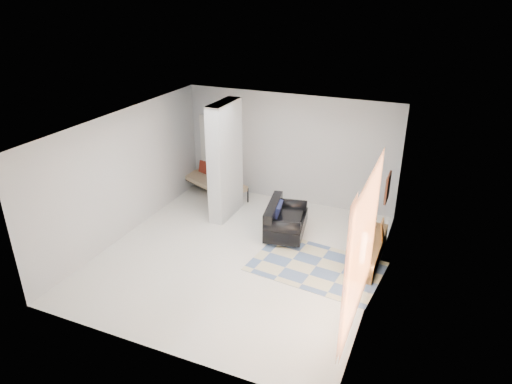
% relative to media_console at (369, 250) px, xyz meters
% --- Properties ---
extents(floor, '(6.00, 6.00, 0.00)m').
position_rel_media_console_xyz_m(floor, '(-2.52, -0.90, -0.20)').
color(floor, silver).
rests_on(floor, ground).
extents(ceiling, '(6.00, 6.00, 0.00)m').
position_rel_media_console_xyz_m(ceiling, '(-2.52, -0.90, 2.60)').
color(ceiling, white).
rests_on(ceiling, wall_back).
extents(wall_back, '(6.00, 0.00, 6.00)m').
position_rel_media_console_xyz_m(wall_back, '(-2.52, 2.10, 1.20)').
color(wall_back, '#B3B5B8').
rests_on(wall_back, ground).
extents(wall_front, '(6.00, 0.00, 6.00)m').
position_rel_media_console_xyz_m(wall_front, '(-2.52, -3.90, 1.20)').
color(wall_front, '#B3B5B8').
rests_on(wall_front, ground).
extents(wall_left, '(0.00, 6.00, 6.00)m').
position_rel_media_console_xyz_m(wall_left, '(-5.27, -0.90, 1.20)').
color(wall_left, '#B3B5B8').
rests_on(wall_left, ground).
extents(wall_right, '(0.00, 6.00, 6.00)m').
position_rel_media_console_xyz_m(wall_right, '(0.23, -0.90, 1.20)').
color(wall_right, '#B3B5B8').
rests_on(wall_right, ground).
extents(partition_column, '(0.35, 1.20, 2.80)m').
position_rel_media_console_xyz_m(partition_column, '(-3.62, 0.70, 1.20)').
color(partition_column, '#B6BBBE').
rests_on(partition_column, floor).
extents(hallway_door, '(0.85, 0.06, 2.04)m').
position_rel_media_console_xyz_m(hallway_door, '(-4.62, 2.06, 0.82)').
color(hallway_door, silver).
rests_on(hallway_door, floor).
extents(curtain, '(0.00, 2.55, 2.55)m').
position_rel_media_console_xyz_m(curtain, '(0.15, -2.05, 1.25)').
color(curtain, orange).
rests_on(curtain, wall_right).
extents(wall_art, '(0.04, 0.45, 0.55)m').
position_rel_media_console_xyz_m(wall_art, '(0.20, -0.00, 1.45)').
color(wall_art, '#3F1C11').
rests_on(wall_art, wall_right).
extents(media_console, '(0.45, 1.85, 0.80)m').
position_rel_media_console_xyz_m(media_console, '(0.00, 0.00, 0.00)').
color(media_console, brown).
rests_on(media_console, floor).
extents(loveseat, '(1.04, 1.51, 0.76)m').
position_rel_media_console_xyz_m(loveseat, '(-1.98, 0.29, 0.16)').
color(loveseat, silver).
rests_on(loveseat, floor).
extents(daybed, '(2.06, 1.52, 0.77)m').
position_rel_media_console_xyz_m(daybed, '(-4.43, 1.58, 0.21)').
color(daybed, black).
rests_on(daybed, floor).
extents(area_rug, '(2.69, 1.95, 0.01)m').
position_rel_media_console_xyz_m(area_rug, '(-0.92, -0.70, -0.20)').
color(area_rug, beige).
rests_on(area_rug, floor).
extents(cylinder_lamp, '(0.11, 0.11, 0.61)m').
position_rel_media_console_xyz_m(cylinder_lamp, '(-0.02, -0.80, 0.50)').
color(cylinder_lamp, white).
rests_on(cylinder_lamp, media_console).
extents(bronze_figurine, '(0.12, 0.12, 0.23)m').
position_rel_media_console_xyz_m(bronze_figurine, '(-0.05, 0.69, 0.31)').
color(bronze_figurine, black).
rests_on(bronze_figurine, media_console).
extents(vase, '(0.22, 0.22, 0.20)m').
position_rel_media_console_xyz_m(vase, '(-0.05, -0.08, 0.30)').
color(vase, white).
rests_on(vase, media_console).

